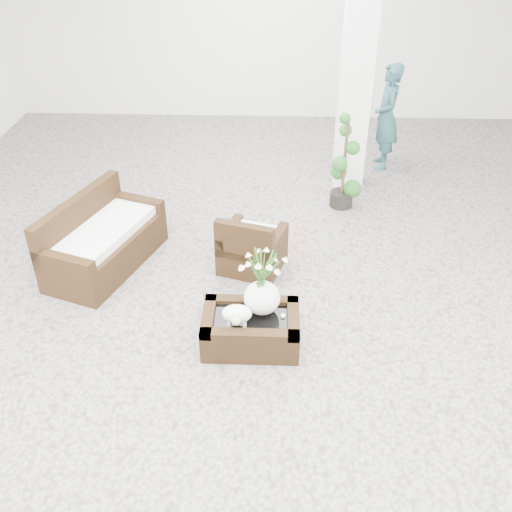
{
  "coord_description": "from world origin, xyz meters",
  "views": [
    {
      "loc": [
        0.17,
        -4.81,
        3.76
      ],
      "look_at": [
        0.0,
        -0.1,
        0.62
      ],
      "focal_mm": 40.6,
      "sensor_mm": 36.0,
      "label": 1
    }
  ],
  "objects_px": {
    "coffee_table": "(251,330)",
    "loveseat": "(104,235)",
    "topiary": "(345,162)",
    "armchair": "(252,240)"
  },
  "relations": [
    {
      "from": "armchair",
      "to": "topiary",
      "type": "relative_size",
      "value": 0.54
    },
    {
      "from": "coffee_table",
      "to": "loveseat",
      "type": "distance_m",
      "value": 2.13
    },
    {
      "from": "loveseat",
      "to": "coffee_table",
      "type": "bearing_deg",
      "value": -106.77
    },
    {
      "from": "loveseat",
      "to": "topiary",
      "type": "height_order",
      "value": "topiary"
    },
    {
      "from": "loveseat",
      "to": "topiary",
      "type": "relative_size",
      "value": 1.17
    },
    {
      "from": "loveseat",
      "to": "topiary",
      "type": "distance_m",
      "value": 3.17
    },
    {
      "from": "coffee_table",
      "to": "armchair",
      "type": "bearing_deg",
      "value": 91.7
    },
    {
      "from": "armchair",
      "to": "topiary",
      "type": "xyz_separation_m",
      "value": [
        1.13,
        1.49,
        0.29
      ]
    },
    {
      "from": "coffee_table",
      "to": "topiary",
      "type": "height_order",
      "value": "topiary"
    },
    {
      "from": "coffee_table",
      "to": "topiary",
      "type": "relative_size",
      "value": 0.71
    }
  ]
}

